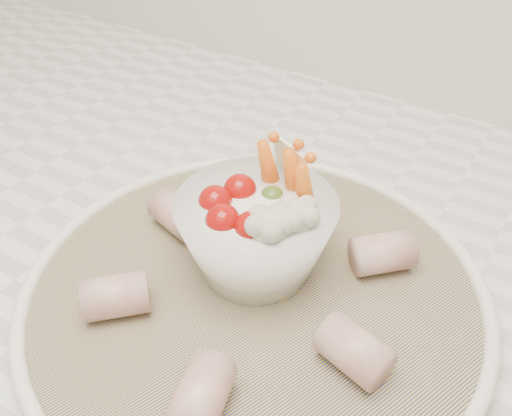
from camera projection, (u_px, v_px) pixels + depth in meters
The scene contains 3 objects.
serving_platter at pixel (255, 292), 0.47m from camera, with size 0.49×0.49×0.02m.
veggie_bowl at pixel (257, 231), 0.46m from camera, with size 0.13×0.13×0.11m.
cured_meat_rolls at pixel (255, 274), 0.45m from camera, with size 0.25×0.28×0.03m.
Camera 1 is at (0.02, 1.08, 1.28)m, focal length 40.00 mm.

